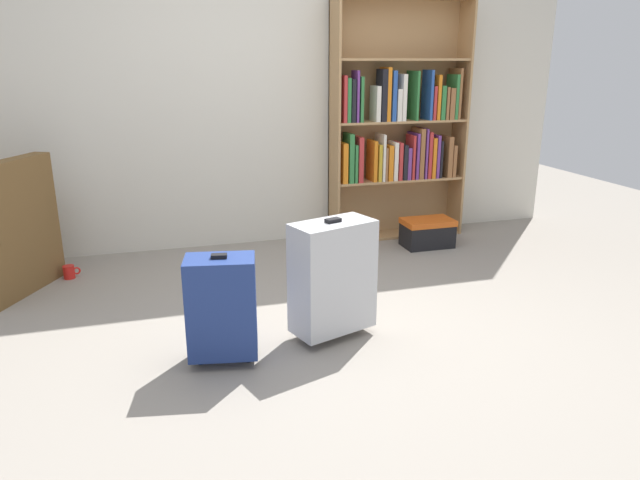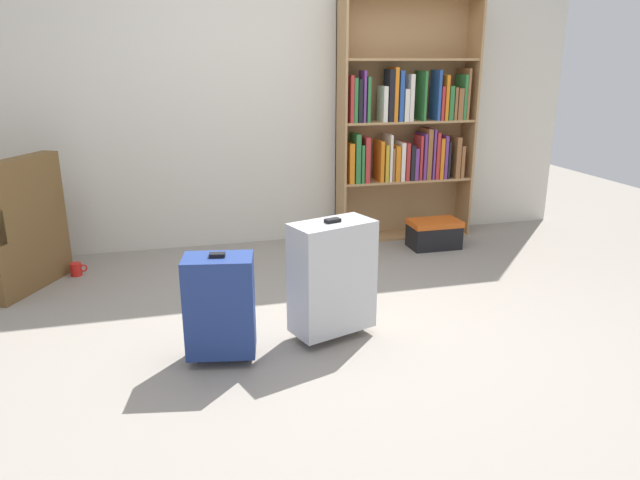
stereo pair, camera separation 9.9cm
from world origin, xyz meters
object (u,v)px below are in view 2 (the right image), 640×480
mug (76,269)px  suitcase_silver (332,277)px  bookshelf (405,126)px  storage_box (434,233)px  suitcase_navy_blue (220,306)px

mug → suitcase_silver: 2.11m
bookshelf → storage_box: 0.94m
mug → storage_box: (2.82, -0.04, 0.08)m
bookshelf → storage_box: (0.13, -0.40, -0.84)m
bookshelf → suitcase_navy_blue: bearing=-133.1°
mug → suitcase_navy_blue: size_ratio=0.20×
bookshelf → suitcase_silver: size_ratio=2.88×
storage_box → bookshelf: bearing=108.3°
suitcase_silver → mug: bearing=137.4°
bookshelf → suitcase_silver: (-1.15, -1.77, -0.61)m
suitcase_silver → suitcase_navy_blue: bearing=-168.7°
suitcase_silver → suitcase_navy_blue: (-0.63, -0.13, -0.05)m
suitcase_silver → storage_box: bearing=47.0°
bookshelf → mug: 2.86m
mug → suitcase_silver: suitcase_silver is taller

